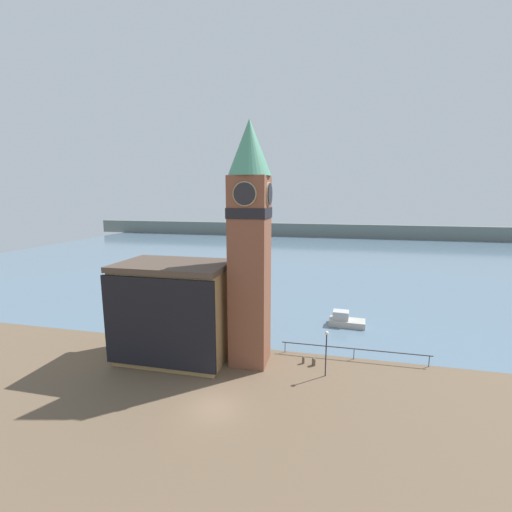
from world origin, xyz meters
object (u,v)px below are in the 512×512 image
object	(u,v)px
clock_tower	(250,240)
mooring_bollard_near	(303,360)
pier_building	(174,311)
lamp_post	(326,345)
mooring_bollard_far	(314,361)
boat_near	(345,320)

from	to	relation	value
clock_tower	mooring_bollard_near	distance (m)	12.19
pier_building	lamp_post	bearing A→B (deg)	-1.80
mooring_bollard_far	lamp_post	distance (m)	3.15
mooring_bollard_far	lamp_post	size ratio (longest dim) A/B	0.18
boat_near	mooring_bollard_far	distance (m)	11.29
clock_tower	pier_building	xyz separation A→B (m)	(-7.17, -0.70, -6.88)
clock_tower	mooring_bollard_far	distance (m)	12.59
clock_tower	lamp_post	bearing A→B (deg)	-9.37
clock_tower	mooring_bollard_near	size ratio (longest dim) A/B	30.80
clock_tower	pier_building	world-z (taller)	clock_tower
lamp_post	clock_tower	bearing A→B (deg)	170.63
mooring_bollard_near	mooring_bollard_far	world-z (taller)	mooring_bollard_far
boat_near	mooring_bollard_far	xyz separation A→B (m)	(-3.07, -10.86, -0.23)
lamp_post	boat_near	bearing A→B (deg)	81.00
mooring_bollard_near	pier_building	bearing A→B (deg)	-173.40
clock_tower	mooring_bollard_near	world-z (taller)	clock_tower
boat_near	mooring_bollard_near	size ratio (longest dim) A/B	6.12
pier_building	boat_near	size ratio (longest dim) A/B	2.40
clock_tower	lamp_post	world-z (taller)	clock_tower
clock_tower	lamp_post	distance (m)	11.18
mooring_bollard_near	mooring_bollard_far	bearing A→B (deg)	-10.13
mooring_bollard_near	clock_tower	bearing A→B (deg)	-171.94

